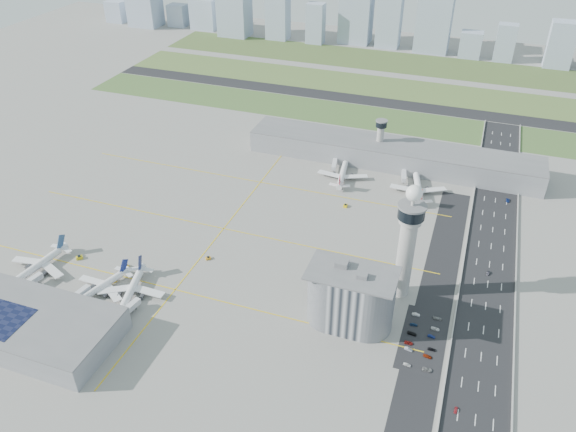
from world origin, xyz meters
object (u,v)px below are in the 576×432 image
(secondary_tower, at_px, (380,137))
(tug_1, at_px, (126,266))
(jet_bridge_near_2, at_px, (119,319))
(jet_bridge_far_0, at_px, (335,161))
(airplane_near_c, at_px, (130,288))
(car_lot_11, at_px, (437,318))
(airplane_far_a, at_px, (343,170))
(tug_2, at_px, (114,280))
(admin_building, at_px, (350,298))
(jet_bridge_near_0, at_px, (20,291))
(car_lot_6, at_px, (427,370))
(car_lot_1, at_px, (408,349))
(car_lot_8, at_px, (432,349))
(tug_4, at_px, (345,205))
(airplane_near_b, at_px, (99,284))
(jet_bridge_far_1, at_px, (404,173))
(car_lot_2, at_px, (409,343))
(car_lot_0, at_px, (407,365))
(car_lot_4, at_px, (414,324))
(control_tower, at_px, (408,238))
(car_lot_7, at_px, (428,356))
(car_lot_10, at_px, (435,329))
(tug_0, at_px, (79,257))
(tug_5, at_px, (405,202))
(car_hw_4, at_px, (489,159))
(car_lot_9, at_px, (431,336))
(car_hw_2, at_px, (508,200))
(car_hw_0, at_px, (456,410))
(car_lot_5, at_px, (416,314))
(airplane_near_a, at_px, (36,262))
(car_hw_1, at_px, (488,273))
(tug_3, at_px, (208,258))
(car_lot_3, at_px, (412,333))
(airplane_far_b, at_px, (419,183))

(secondary_tower, relative_size, tug_1, 9.26)
(jet_bridge_near_2, xyz_separation_m, jet_bridge_far_0, (55.00, 193.00, 0.00))
(airplane_near_c, bearing_deg, car_lot_11, 88.69)
(airplane_far_a, relative_size, tug_2, 13.98)
(admin_building, relative_size, tug_1, 12.19)
(secondary_tower, height_order, airplane_near_c, secondary_tower)
(jet_bridge_near_0, xyz_separation_m, car_lot_6, (205.79, 20.48, -2.23))
(tug_1, xyz_separation_m, car_lot_11, (168.03, 16.54, -0.41))
(car_lot_1, xyz_separation_m, car_lot_8, (10.18, 3.57, -0.01))
(tug_1, relative_size, tug_4, 1.06)
(airplane_near_b, bearing_deg, jet_bridge_far_1, 161.32)
(car_lot_2, bearing_deg, tug_1, 86.63)
(tug_1, distance_m, car_lot_0, 159.91)
(car_lot_4, bearing_deg, control_tower, 17.91)
(car_lot_7, distance_m, car_lot_10, 19.01)
(jet_bridge_near_2, bearing_deg, tug_0, 64.61)
(tug_5, relative_size, car_hw_4, 0.89)
(jet_bridge_near_2, relative_size, tug_0, 3.86)
(airplane_near_c, bearing_deg, car_lot_7, 78.94)
(car_lot_9, xyz_separation_m, car_hw_2, (30.77, 141.00, 0.05))
(admin_building, xyz_separation_m, airplane_far_a, (-40.01, 137.82, -9.44))
(car_lot_4, bearing_deg, admin_building, 96.53)
(car_hw_0, bearing_deg, car_lot_4, 123.87)
(jet_bridge_near_0, relative_size, car_lot_5, 3.63)
(airplane_near_c, distance_m, car_lot_4, 144.21)
(jet_bridge_near_0, distance_m, car_lot_0, 197.93)
(car_lot_2, relative_size, car_lot_10, 0.98)
(secondary_tower, height_order, airplane_near_a, secondary_tower)
(jet_bridge_near_0, bearing_deg, tug_1, -34.60)
(airplane_near_a, relative_size, tug_5, 13.36)
(jet_bridge_far_0, distance_m, car_lot_2, 178.24)
(tug_4, relative_size, car_hw_1, 0.88)
(control_tower, relative_size, car_lot_8, 17.38)
(tug_3, bearing_deg, car_lot_1, -149.08)
(car_lot_3, distance_m, car_lot_9, 9.03)
(car_lot_2, bearing_deg, car_lot_0, -175.28)
(control_tower, distance_m, admin_building, 41.10)
(tug_0, relative_size, car_lot_0, 1.04)
(tug_0, relative_size, tug_5, 1.14)
(airplane_far_b, relative_size, car_lot_6, 10.02)
(jet_bridge_near_2, bearing_deg, car_lot_10, -61.99)
(jet_bridge_far_0, relative_size, tug_2, 4.67)
(car_lot_11, bearing_deg, jet_bridge_near_2, 107.19)
(admin_building, bearing_deg, car_lot_4, 14.29)
(control_tower, distance_m, car_lot_2, 50.27)
(tug_3, bearing_deg, secondary_tower, -68.00)
(airplane_far_b, xyz_separation_m, car_lot_0, (19.12, -155.04, -5.64))
(tug_3, height_order, car_lot_5, tug_3)
(car_lot_2, height_order, car_hw_4, car_hw_4)
(car_lot_3, bearing_deg, tug_3, 85.11)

